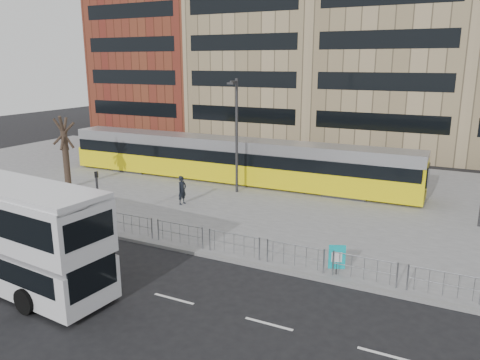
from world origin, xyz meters
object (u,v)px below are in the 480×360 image
at_px(tram, 231,160).
at_px(ad_panel, 337,257).
at_px(pedestrian, 182,190).
at_px(lamp_post_west, 236,131).
at_px(bare_tree, 62,114).
at_px(traffic_light_west, 97,192).
at_px(double_decker_bus, 0,227).

relative_size(tram, ad_panel, 20.84).
xyz_separation_m(pedestrian, lamp_post_west, (1.79, 4.04, 3.31)).
distance_m(pedestrian, bare_tree, 10.51).
bearing_deg(traffic_light_west, double_decker_bus, -96.26).
bearing_deg(pedestrian, traffic_light_west, 171.44).
xyz_separation_m(double_decker_bus, lamp_post_west, (2.69, 16.03, 2.03)).
distance_m(traffic_light_west, bare_tree, 10.00).
distance_m(double_decker_bus, tram, 18.65).
relative_size(pedestrian, lamp_post_west, 0.24).
height_order(ad_panel, lamp_post_west, lamp_post_west).
xyz_separation_m(tram, lamp_post_west, (1.80, -2.59, 2.60)).
bearing_deg(tram, lamp_post_west, -56.39).
height_order(ad_panel, traffic_light_west, traffic_light_west).
distance_m(ad_panel, lamp_post_west, 14.08).
bearing_deg(pedestrian, tram, 8.89).
relative_size(traffic_light_west, lamp_post_west, 0.40).
xyz_separation_m(traffic_light_west, lamp_post_west, (3.51, 9.59, 2.25)).
relative_size(tram, pedestrian, 15.08).
height_order(double_decker_bus, tram, double_decker_bus).
relative_size(traffic_light_west, bare_tree, 0.43).
xyz_separation_m(traffic_light_west, bare_tree, (-7.83, 5.26, 3.30)).
bearing_deg(lamp_post_west, ad_panel, -44.88).
bearing_deg(bare_tree, lamp_post_west, 20.85).
bearing_deg(double_decker_bus, traffic_light_west, 102.43).
height_order(tram, bare_tree, bare_tree).
bearing_deg(lamp_post_west, bare_tree, -159.15).
distance_m(ad_panel, pedestrian, 12.75).
height_order(tram, pedestrian, tram).
bearing_deg(tram, double_decker_bus, -93.95).
xyz_separation_m(ad_panel, lamp_post_west, (-9.67, 9.63, 3.46)).
xyz_separation_m(double_decker_bus, traffic_light_west, (-0.82, 6.44, -0.23)).
bearing_deg(pedestrian, double_decker_bus, -175.62).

